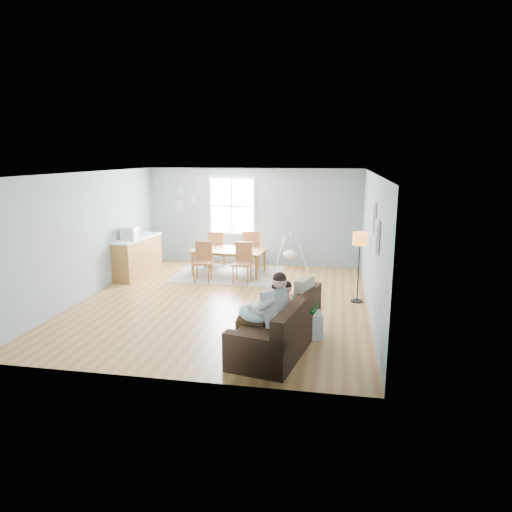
% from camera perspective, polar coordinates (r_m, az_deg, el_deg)
% --- Properties ---
extents(room, '(8.40, 9.40, 3.90)m').
position_cam_1_polar(room, '(9.32, -4.31, 8.62)').
color(room, '#975E35').
extents(window, '(1.32, 0.08, 1.62)m').
position_cam_1_polar(window, '(12.88, -3.01, 6.25)').
color(window, white).
rests_on(window, room).
extents(pictures, '(0.05, 1.34, 0.74)m').
position_cam_1_polar(pictures, '(8.07, 14.69, 3.57)').
color(pictures, white).
rests_on(pictures, room).
extents(wall_plates, '(0.67, 0.02, 0.66)m').
position_cam_1_polar(wall_plates, '(13.26, -8.97, 7.07)').
color(wall_plates, '#98ACB6').
rests_on(wall_plates, room).
extents(sofa, '(1.32, 2.28, 0.87)m').
position_cam_1_polar(sofa, '(7.37, 3.08, -9.34)').
color(sofa, black).
rests_on(sofa, room).
extents(green_throw, '(1.05, 0.92, 0.04)m').
position_cam_1_polar(green_throw, '(7.95, 4.18, -5.84)').
color(green_throw, '#13551A').
rests_on(green_throw, sofa).
extents(beige_pillow, '(0.31, 0.55, 0.53)m').
position_cam_1_polar(beige_pillow, '(7.65, 6.05, -4.69)').
color(beige_pillow, '#B4A889').
rests_on(beige_pillow, sofa).
extents(father, '(1.00, 0.61, 1.36)m').
position_cam_1_polar(father, '(6.99, 1.26, -6.82)').
color(father, '#9C9C9F').
rests_on(father, sofa).
extents(nursing_pillow, '(0.68, 0.67, 0.22)m').
position_cam_1_polar(nursing_pillow, '(7.07, 0.03, -7.17)').
color(nursing_pillow, silver).
rests_on(nursing_pillow, father).
extents(infant, '(0.15, 0.39, 0.15)m').
position_cam_1_polar(infant, '(7.07, 0.10, -6.34)').
color(infant, white).
rests_on(infant, nursing_pillow).
extents(toddler, '(0.56, 0.29, 0.86)m').
position_cam_1_polar(toddler, '(7.43, 3.05, -5.65)').
color(toddler, silver).
rests_on(toddler, sofa).
extents(floor_lamp, '(0.30, 0.30, 1.49)m').
position_cam_1_polar(floor_lamp, '(9.68, 12.84, 1.40)').
color(floor_lamp, black).
rests_on(floor_lamp, room).
extents(storage_cube, '(0.47, 0.44, 0.44)m').
position_cam_1_polar(storage_cube, '(7.89, 6.60, -8.56)').
color(storage_cube, white).
rests_on(storage_cube, room).
extents(rug, '(2.79, 2.14, 0.01)m').
position_cam_1_polar(rug, '(11.95, -3.39, -2.27)').
color(rug, '#9E9891').
rests_on(rug, room).
extents(dining_table, '(1.96, 1.19, 0.66)m').
position_cam_1_polar(dining_table, '(11.87, -3.41, -0.75)').
color(dining_table, olive).
rests_on(dining_table, rug).
extents(chair_sw, '(0.48, 0.48, 0.97)m').
position_cam_1_polar(chair_sw, '(11.30, -6.65, -0.33)').
color(chair_sw, brown).
rests_on(chair_sw, rug).
extents(chair_se, '(0.46, 0.46, 0.99)m').
position_cam_1_polar(chair_se, '(11.08, -1.66, -0.46)').
color(chair_se, brown).
rests_on(chair_se, rug).
extents(chair_nw, '(0.50, 0.50, 1.02)m').
position_cam_1_polar(chair_nw, '(12.57, -4.95, 1.16)').
color(chair_nw, brown).
rests_on(chair_nw, rug).
extents(chair_ne, '(0.49, 0.49, 1.06)m').
position_cam_1_polar(chair_ne, '(12.36, -0.53, 1.13)').
color(chair_ne, brown).
rests_on(chair_ne, rug).
extents(counter, '(0.67, 1.82, 1.00)m').
position_cam_1_polar(counter, '(12.11, -14.56, -0.03)').
color(counter, olive).
rests_on(counter, room).
extents(monitor, '(0.34, 0.32, 0.32)m').
position_cam_1_polar(monitor, '(11.70, -15.48, 2.74)').
color(monitor, silver).
rests_on(monitor, counter).
extents(baby_swing, '(1.08, 1.10, 0.95)m').
position_cam_1_polar(baby_swing, '(12.44, 4.29, 0.30)').
color(baby_swing, silver).
rests_on(baby_swing, room).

